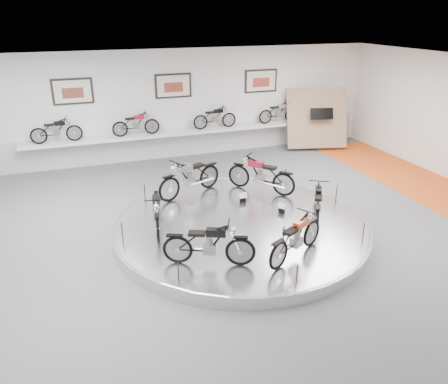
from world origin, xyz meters
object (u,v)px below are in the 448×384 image
object	(u,v)px
shelf	(177,133)
bike_d	(209,244)
bike_b	(190,177)
bike_f	(318,202)
bike_e	(296,237)
display_platform	(241,227)
bike_a	(261,174)
bike_c	(157,211)

from	to	relation	value
shelf	bike_d	world-z (taller)	bike_d
bike_b	bike_f	xyz separation A→B (m)	(2.62, -2.61, -0.10)
shelf	bike_e	size ratio (longest dim) A/B	6.79
display_platform	bike_a	distance (m)	2.22
display_platform	shelf	bearing A→B (deg)	90.00
bike_a	bike_d	size ratio (longest dim) A/B	1.09
bike_a	bike_b	distance (m)	2.07
bike_e	bike_d	bearing A→B (deg)	140.62
bike_e	shelf	bearing A→B (deg)	64.59
display_platform	bike_e	xyz separation A→B (m)	(0.46, -1.97, 0.63)
shelf	bike_a	distance (m)	4.90
bike_e	display_platform	bearing A→B (deg)	74.65
bike_f	bike_c	bearing A→B (deg)	109.12
display_platform	bike_e	size ratio (longest dim) A/B	3.95
shelf	bike_f	size ratio (longest dim) A/B	7.26
bike_e	bike_f	xyz separation A→B (m)	(1.44, 1.51, -0.03)
shelf	bike_b	size ratio (longest dim) A/B	5.91
display_platform	bike_c	bearing A→B (deg)	170.11
display_platform	bike_c	xyz separation A→B (m)	(-2.05, 0.36, 0.62)
bike_a	bike_b	xyz separation A→B (m)	(-2.01, 0.47, 0.02)
display_platform	bike_a	world-z (taller)	bike_a
bike_e	bike_f	world-z (taller)	bike_e
display_platform	shelf	world-z (taller)	shelf
bike_d	bike_f	size ratio (longest dim) A/B	1.09
bike_b	bike_f	bearing A→B (deg)	111.68
bike_b	bike_c	distance (m)	2.23
bike_f	display_platform	bearing A→B (deg)	107.28
bike_a	bike_d	world-z (taller)	bike_a
bike_d	bike_c	bearing A→B (deg)	132.90
bike_b	bike_f	size ratio (longest dim) A/B	1.23
bike_c	bike_d	bearing A→B (deg)	29.55
bike_b	bike_d	bearing A→B (deg)	56.47
display_platform	bike_a	xyz separation A→B (m)	(1.30, 1.67, 0.68)
bike_b	bike_e	bearing A→B (deg)	82.46
display_platform	bike_c	size ratio (longest dim) A/B	3.97
display_platform	bike_a	size ratio (longest dim) A/B	3.55
bike_a	bike_d	distance (m)	4.24
display_platform	bike_f	bearing A→B (deg)	-13.48
shelf	bike_e	world-z (taller)	bike_e
display_platform	bike_d	world-z (taller)	bike_d
bike_b	bike_c	bearing A→B (deg)	29.77
bike_a	bike_e	world-z (taller)	bike_a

